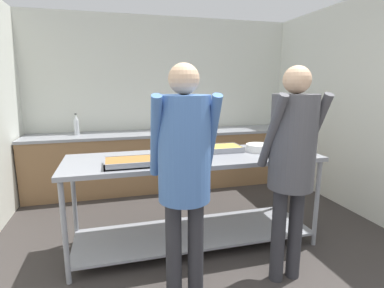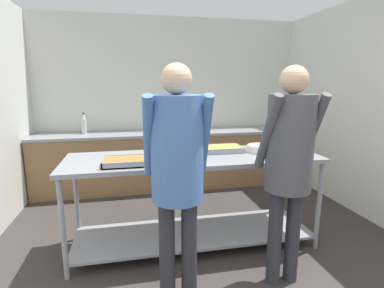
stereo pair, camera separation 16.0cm
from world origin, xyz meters
name	(u,v)px [view 2 (the right image)]	position (x,y,z in m)	size (l,w,h in m)	color
wall_rear	(171,102)	(0.00, 3.78, 1.32)	(4.32, 0.06, 2.65)	silver
wall_right	(371,109)	(2.13, 1.89, 1.32)	(0.06, 3.90, 2.65)	silver
back_counter	(175,159)	(0.00, 3.41, 0.44)	(4.16, 0.65, 0.89)	olive
serving_counter	(194,185)	(-0.08, 1.61, 0.63)	(2.44, 0.78, 0.93)	gray
serving_tray_roast	(129,161)	(-0.70, 1.43, 0.95)	(0.45, 0.29, 0.05)	gray
sauce_pan	(179,153)	(-0.23, 1.59, 0.97)	(0.42, 0.28, 0.08)	gray
serving_tray_vegetables	(221,149)	(0.23, 1.75, 0.95)	(0.44, 0.28, 0.05)	gray
plate_stack	(260,148)	(0.63, 1.65, 0.96)	(0.28, 0.28, 0.07)	white
guest_serving_left	(289,154)	(0.51, 0.88, 1.09)	(0.45, 0.35, 1.75)	#2D2D33
guest_serving_right	(177,161)	(-0.36, 0.86, 1.08)	(0.48, 0.37, 1.75)	#2D2D33
water_bottle	(84,124)	(-1.34, 3.46, 1.03)	(0.07, 0.07, 0.31)	silver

